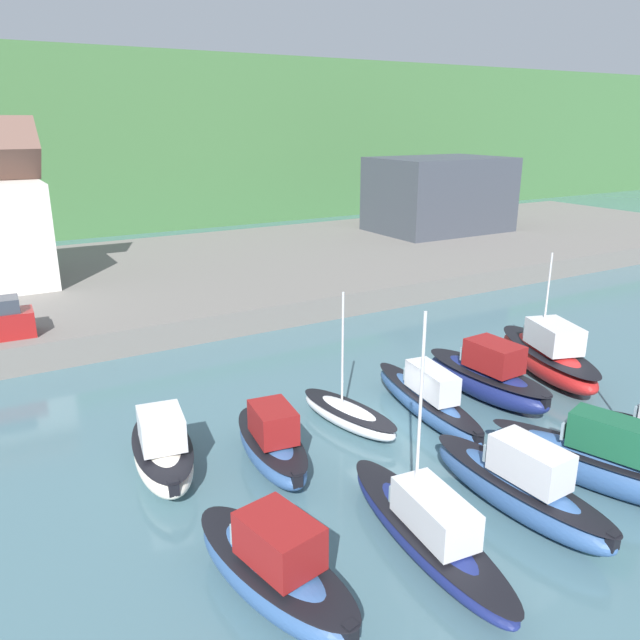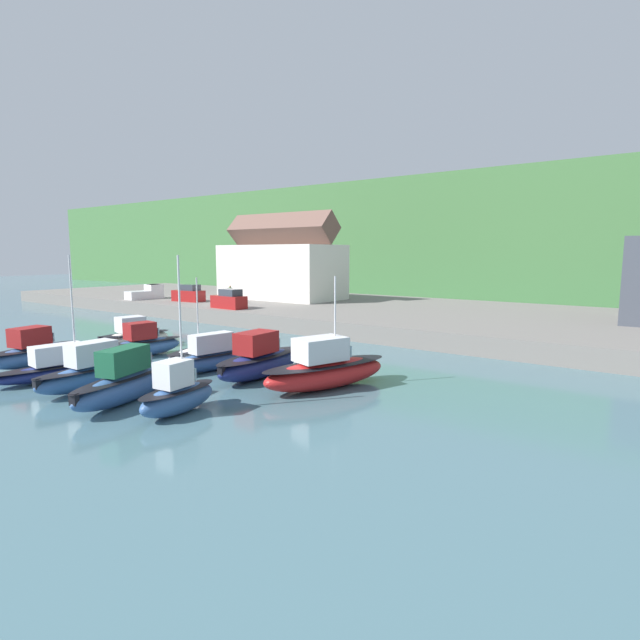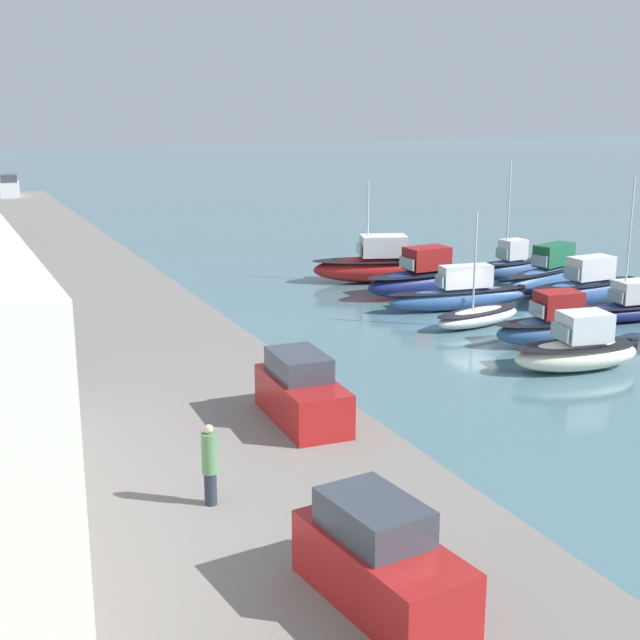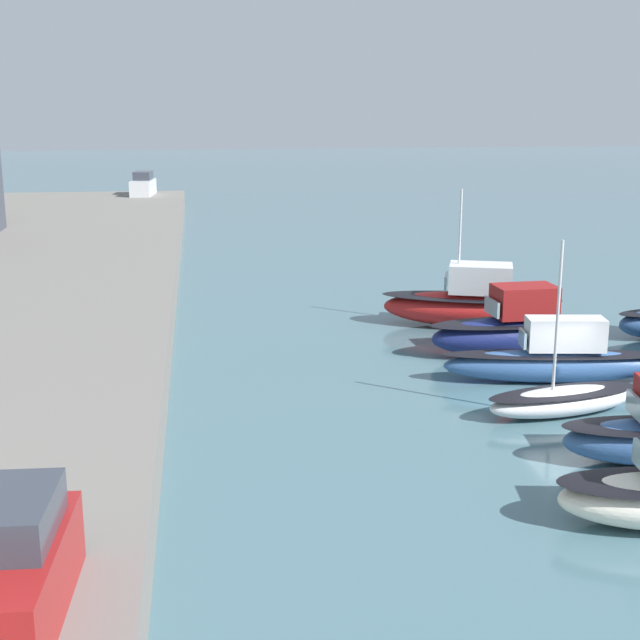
{
  "view_description": "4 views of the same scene",
  "coord_description": "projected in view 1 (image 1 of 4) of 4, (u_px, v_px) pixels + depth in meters",
  "views": [
    {
      "loc": [
        -14.8,
        -19.64,
        12.72
      ],
      "look_at": [
        1.7,
        8.51,
        2.24
      ],
      "focal_mm": 35.0,
      "sensor_mm": 36.0,
      "label": 1
    },
    {
      "loc": [
        26.75,
        -22.25,
        7.65
      ],
      "look_at": [
        3.5,
        9.52,
        2.39
      ],
      "focal_mm": 28.0,
      "sensor_mm": 36.0,
      "label": 2
    },
    {
      "loc": [
        -38.32,
        26.75,
        11.69
      ],
      "look_at": [
        -2.69,
        10.46,
        1.65
      ],
      "focal_mm": 50.0,
      "sensor_mm": 36.0,
      "label": 3
    },
    {
      "loc": [
        -28.32,
        12.82,
        10.38
      ],
      "look_at": [
        3.57,
        8.44,
        2.33
      ],
      "focal_mm": 50.0,
      "sensor_mm": 36.0,
      "label": 4
    }
  ],
  "objects": [
    {
      "name": "moored_boat_6",
      "position": [
        274.0,
        569.0,
        17.05
      ],
      "size": [
        3.34,
        6.83,
        2.72
      ],
      "rotation": [
        0.0,
        0.0,
        0.19
      ],
      "color": "#33568E",
      "rests_on": "ground_plane"
    },
    {
      "name": "yacht_club_building",
      "position": [
        439.0,
        194.0,
        64.84
      ],
      "size": [
        13.42,
        9.46,
        7.49
      ],
      "color": "#3D424C",
      "rests_on": "quay_promenade"
    },
    {
      "name": "moored_boat_1",
      "position": [
        272.0,
        443.0,
        23.82
      ],
      "size": [
        2.68,
        6.1,
        2.57
      ],
      "rotation": [
        0.0,
        0.0,
        -0.13
      ],
      "color": "#33568E",
      "rests_on": "ground_plane"
    },
    {
      "name": "quay_promenade",
      "position": [
        179.0,
        276.0,
        49.92
      ],
      "size": [
        119.85,
        27.9,
        1.6
      ],
      "color": "slate",
      "rests_on": "ground_plane"
    },
    {
      "name": "moored_boat_4",
      "position": [
        487.0,
        377.0,
        29.59
      ],
      "size": [
        2.6,
        7.39,
        2.91
      ],
      "rotation": [
        0.0,
        0.0,
        0.05
      ],
      "color": "navy",
      "rests_on": "ground_plane"
    },
    {
      "name": "ground_plane",
      "position": [
        385.0,
        426.0,
        27.14
      ],
      "size": [
        320.0,
        320.0,
        0.0
      ],
      "primitive_type": "plane",
      "color": "#476B75"
    },
    {
      "name": "hillside_backdrop",
      "position": [
        49.0,
        137.0,
        98.26
      ],
      "size": [
        240.0,
        73.33,
        20.31
      ],
      "color": "#42703D",
      "rests_on": "ground_plane"
    },
    {
      "name": "moored_boat_8",
      "position": [
        520.0,
        487.0,
        20.86
      ],
      "size": [
        2.15,
        7.52,
        2.74
      ],
      "rotation": [
        0.0,
        0.0,
        0.05
      ],
      "color": "#33568E",
      "rests_on": "ground_plane"
    },
    {
      "name": "moored_boat_0",
      "position": [
        163.0,
        450.0,
        23.38
      ],
      "size": [
        3.06,
        6.19,
        2.56
      ],
      "rotation": [
        0.0,
        0.0,
        -0.16
      ],
      "color": "white",
      "rests_on": "ground_plane"
    },
    {
      "name": "moored_boat_7",
      "position": [
        427.0,
        529.0,
        19.1
      ],
      "size": [
        2.73,
        8.63,
        7.56
      ],
      "rotation": [
        0.0,
        0.0,
        -0.1
      ],
      "color": "navy",
      "rests_on": "ground_plane"
    },
    {
      "name": "moored_boat_2",
      "position": [
        348.0,
        415.0,
        27.07
      ],
      "size": [
        2.6,
        5.75,
        5.96
      ],
      "rotation": [
        0.0,
        0.0,
        0.18
      ],
      "color": "silver",
      "rests_on": "ground_plane"
    },
    {
      "name": "moored_boat_9",
      "position": [
        598.0,
        462.0,
        22.3
      ],
      "size": [
        4.03,
        8.16,
        2.88
      ],
      "rotation": [
        0.0,
        0.0,
        0.31
      ],
      "color": "#33568E",
      "rests_on": "ground_plane"
    },
    {
      "name": "moored_boat_3",
      "position": [
        427.0,
        399.0,
        27.7
      ],
      "size": [
        2.66,
        8.45,
        2.48
      ],
      "rotation": [
        0.0,
        0.0,
        -0.14
      ],
      "color": "#33568E",
      "rests_on": "ground_plane"
    },
    {
      "name": "moored_boat_5",
      "position": [
        548.0,
        356.0,
        32.2
      ],
      "size": [
        4.96,
        8.62,
        6.39
      ],
      "rotation": [
        0.0,
        0.0,
        -0.32
      ],
      "color": "red",
      "rests_on": "ground_plane"
    }
  ]
}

